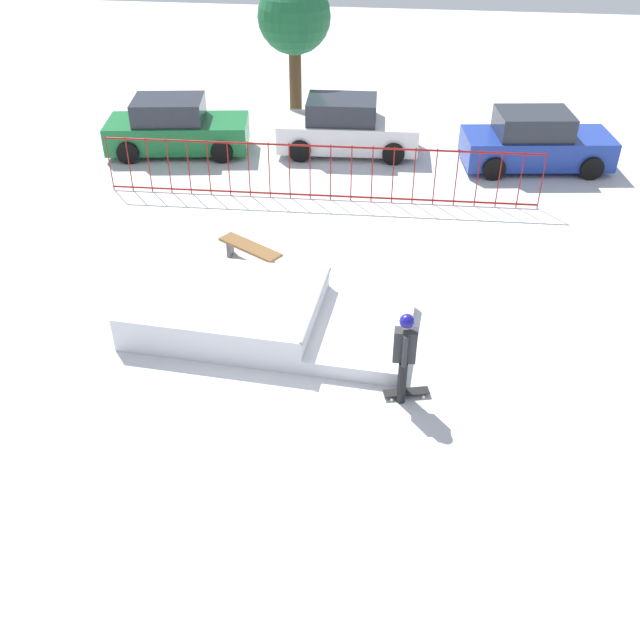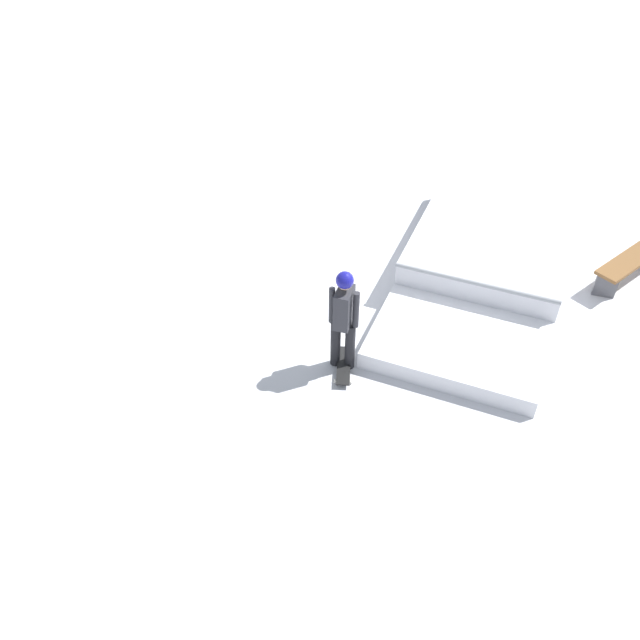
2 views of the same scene
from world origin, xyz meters
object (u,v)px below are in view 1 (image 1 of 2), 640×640
object	(u,v)px
distant_tree	(294,18)
parked_car_green	(176,128)
parked_car_blue	(535,143)
skater	(405,351)
skate_ramp	(250,313)
park_bench	(250,251)
parked_car_white	(347,128)
skateboard	(406,392)

from	to	relation	value
distant_tree	parked_car_green	bearing A→B (deg)	-133.02
parked_car_green	parked_car_blue	bearing A→B (deg)	-7.52
skater	distant_tree	bearing A→B (deg)	-74.64
skate_ramp	parked_car_green	distance (m)	9.50
parked_car_green	skater	bearing A→B (deg)	-64.30
skater	skate_ramp	bearing A→B (deg)	-31.13
park_bench	distant_tree	bearing A→B (deg)	92.68
park_bench	distant_tree	size ratio (longest dim) A/B	0.36
parked_car_green	parked_car_blue	xyz separation A→B (m)	(10.39, 0.14, 0.00)
skate_ramp	distant_tree	bearing A→B (deg)	98.86
parked_car_white	parked_car_blue	xyz separation A→B (m)	(5.40, -0.50, 0.00)
skate_ramp	park_bench	size ratio (longest dim) A/B	3.58
skateboard	park_bench	xyz separation A→B (m)	(-3.58, 4.04, 0.28)
skate_ramp	distant_tree	world-z (taller)	distant_tree
parked_car_blue	distant_tree	distance (m)	8.33
skateboard	parked_car_white	world-z (taller)	parked_car_white
parked_car_blue	distant_tree	bearing A→B (deg)	148.95
skater	distant_tree	size ratio (longest dim) A/B	0.40
skate_ramp	parked_car_green	world-z (taller)	parked_car_green
park_bench	distant_tree	xyz separation A→B (m)	(-0.45, 9.58, 2.81)
skate_ramp	park_bench	world-z (taller)	skate_ramp
skater	parked_car_green	bearing A→B (deg)	-56.69
skater	skateboard	distance (m)	0.94
parked_car_green	skate_ramp	bearing A→B (deg)	-73.42
park_bench	parked_car_green	world-z (taller)	parked_car_green
skate_ramp	skater	bearing A→B (deg)	-26.03
park_bench	skate_ramp	bearing A→B (deg)	-78.36
skateboard	parked_car_white	size ratio (longest dim) A/B	0.20
skate_ramp	distant_tree	distance (m)	12.27
skateboard	distant_tree	xyz separation A→B (m)	(-4.03, 13.62, 3.09)
parked_car_blue	distant_tree	xyz separation A→B (m)	(-7.32, 3.14, 2.44)
skate_ramp	park_bench	distance (m)	2.37
skate_ramp	park_bench	xyz separation A→B (m)	(-0.48, 2.32, 0.04)
skateboard	distant_tree	world-z (taller)	distant_tree
park_bench	parked_car_blue	bearing A→B (deg)	43.10
parked_car_green	parked_car_white	bearing A→B (deg)	-1.01
skater	park_bench	world-z (taller)	skater
skater	parked_car_green	distance (m)	12.53
skate_ramp	parked_car_blue	xyz separation A→B (m)	(6.40, 8.76, 0.41)
parked_car_green	parked_car_blue	size ratio (longest dim) A/B	1.00
park_bench	parked_car_blue	xyz separation A→B (m)	(6.87, 6.43, 0.37)
parked_car_white	parked_car_blue	bearing A→B (deg)	-7.86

